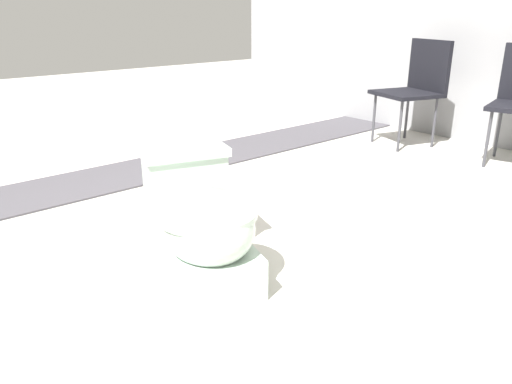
{
  "coord_description": "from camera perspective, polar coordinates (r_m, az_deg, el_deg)",
  "views": [
    {
      "loc": [
        1.8,
        -1.12,
        1.06
      ],
      "look_at": [
        0.23,
        0.24,
        0.3
      ],
      "focal_mm": 35.0,
      "sensor_mm": 36.0,
      "label": 1
    }
  ],
  "objects": [
    {
      "name": "toilet",
      "position": [
        2.07,
        -6.28,
        -3.98
      ],
      "size": [
        0.71,
        0.54,
        0.52
      ],
      "rotation": [
        0.0,
        0.0,
        -0.31
      ],
      "color": "#B2C6B7",
      "rests_on": "ground"
    },
    {
      "name": "folding_chair_left",
      "position": [
        4.32,
        17.97,
        11.93
      ],
      "size": [
        0.55,
        0.55,
        0.83
      ],
      "rotation": [
        0.0,
        0.0,
        -1.88
      ],
      "color": "black",
      "rests_on": "ground"
    },
    {
      "name": "gravel_strip",
      "position": [
        3.58,
        -12.0,
        2.6
      ],
      "size": [
        0.56,
        8.0,
        0.01
      ],
      "primitive_type": "cube",
      "color": "#423F44",
      "rests_on": "ground"
    },
    {
      "name": "ground_plane",
      "position": [
        2.37,
        -8.02,
        -6.66
      ],
      "size": [
        14.0,
        14.0,
        0.0
      ],
      "primitive_type": "plane",
      "color": "#B7B2A8"
    }
  ]
}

